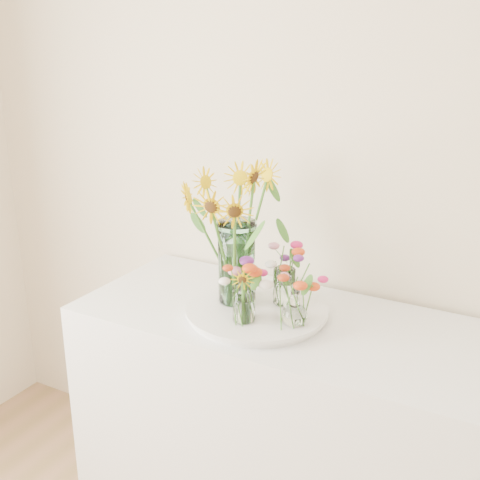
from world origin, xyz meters
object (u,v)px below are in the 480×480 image
at_px(small_vase_a, 244,304).
at_px(counter, 284,435).
at_px(small_vase_c, 284,287).
at_px(mason_jar, 237,262).
at_px(tray, 257,313).
at_px(small_vase_b, 295,308).

bearing_deg(small_vase_a, counter, 58.20).
xyz_separation_m(counter, small_vase_c, (-0.03, 0.04, 0.54)).
bearing_deg(small_vase_a, mason_jar, 128.03).
bearing_deg(tray, small_vase_c, 51.20).
xyz_separation_m(tray, small_vase_a, (0.01, -0.10, 0.07)).
height_order(tray, small_vase_a, small_vase_a).
distance_m(counter, mason_jar, 0.64).
relative_size(tray, small_vase_b, 3.84).
height_order(counter, tray, tray).
relative_size(mason_jar, small_vase_a, 2.35).
height_order(tray, small_vase_b, small_vase_b).
distance_m(tray, small_vase_a, 0.12).
bearing_deg(small_vase_c, small_vase_b, -52.66).
bearing_deg(mason_jar, small_vase_b, -14.99).
relative_size(small_vase_b, small_vase_c, 0.91).
height_order(counter, small_vase_b, small_vase_b).
xyz_separation_m(mason_jar, small_vase_a, (0.09, -0.12, -0.08)).
distance_m(counter, small_vase_b, 0.54).
bearing_deg(small_vase_a, tray, 94.42).
relative_size(mason_jar, small_vase_b, 2.47).
xyz_separation_m(counter, small_vase_b, (0.06, -0.08, 0.53)).
height_order(mason_jar, small_vase_c, mason_jar).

